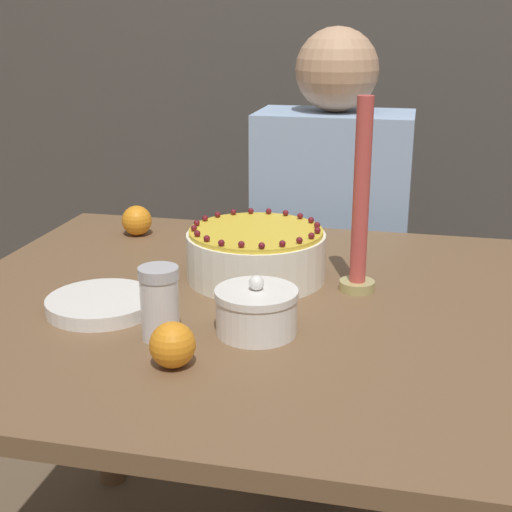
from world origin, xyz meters
name	(u,v)px	position (x,y,z in m)	size (l,w,h in m)	color
dining_table	(283,365)	(0.00, 0.00, 0.64)	(1.25, 0.98, 0.76)	brown
cake	(256,254)	(-0.08, 0.12, 0.81)	(0.27, 0.27, 0.11)	white
sugar_bowl	(256,311)	(-0.02, -0.13, 0.80)	(0.13, 0.13, 0.10)	white
sugar_shaker	(160,303)	(-0.16, -0.19, 0.82)	(0.06, 0.06, 0.12)	white
plate_stack	(102,304)	(-0.30, -0.10, 0.77)	(0.19, 0.19, 0.02)	white
candle	(360,212)	(0.12, 0.09, 0.91)	(0.07, 0.07, 0.35)	tan
orange_fruit_0	(137,221)	(-0.41, 0.34, 0.79)	(0.07, 0.07, 0.07)	orange
orange_fruit_1	(172,345)	(-0.11, -0.27, 0.79)	(0.07, 0.07, 0.07)	orange
person_man_blue_shirt	(330,287)	(0.00, 0.69, 0.53)	(0.40, 0.34, 1.22)	#2D2D38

